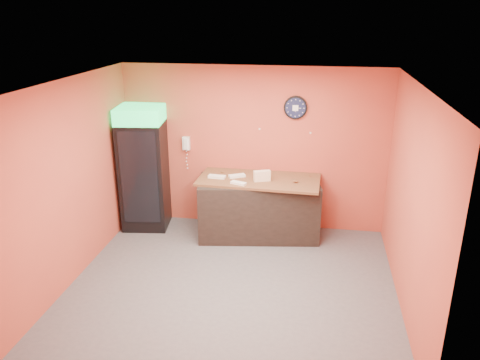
# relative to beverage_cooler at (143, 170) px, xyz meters

# --- Properties ---
(floor) EXTENTS (4.50, 4.50, 0.00)m
(floor) POSITION_rel_beverage_cooler_xyz_m (1.86, -1.60, -1.04)
(floor) COLOR #47474C
(floor) RESTS_ON ground
(back_wall) EXTENTS (4.50, 0.02, 2.80)m
(back_wall) POSITION_rel_beverage_cooler_xyz_m (1.86, 0.40, 0.36)
(back_wall) COLOR #B94B34
(back_wall) RESTS_ON floor
(left_wall) EXTENTS (0.02, 4.00, 2.80)m
(left_wall) POSITION_rel_beverage_cooler_xyz_m (-0.39, -1.60, 0.36)
(left_wall) COLOR #B94B34
(left_wall) RESTS_ON floor
(right_wall) EXTENTS (0.02, 4.00, 2.80)m
(right_wall) POSITION_rel_beverage_cooler_xyz_m (4.11, -1.60, 0.36)
(right_wall) COLOR #B94B34
(right_wall) RESTS_ON floor
(ceiling) EXTENTS (4.50, 4.00, 0.02)m
(ceiling) POSITION_rel_beverage_cooler_xyz_m (1.86, -1.60, 1.76)
(ceiling) COLOR white
(ceiling) RESTS_ON back_wall
(beverage_cooler) EXTENTS (0.84, 0.85, 2.14)m
(beverage_cooler) POSITION_rel_beverage_cooler_xyz_m (0.00, 0.00, 0.00)
(beverage_cooler) COLOR black
(beverage_cooler) RESTS_ON floor
(prep_counter) EXTENTS (2.08, 1.16, 0.99)m
(prep_counter) POSITION_rel_beverage_cooler_xyz_m (2.01, -0.04, -0.55)
(prep_counter) COLOR black
(prep_counter) RESTS_ON floor
(wall_clock) EXTENTS (0.38, 0.06, 0.38)m
(wall_clock) POSITION_rel_beverage_cooler_xyz_m (2.54, 0.37, 1.09)
(wall_clock) COLOR black
(wall_clock) RESTS_ON back_wall
(wall_phone) EXTENTS (0.13, 0.11, 0.23)m
(wall_phone) POSITION_rel_beverage_cooler_xyz_m (0.68, 0.34, 0.41)
(wall_phone) COLOR white
(wall_phone) RESTS_ON back_wall
(butcher_paper) EXTENTS (2.01, 1.00, 0.04)m
(butcher_paper) POSITION_rel_beverage_cooler_xyz_m (2.01, -0.04, -0.04)
(butcher_paper) COLOR brown
(butcher_paper) RESTS_ON prep_counter
(sub_roll_stack) EXTENTS (0.29, 0.19, 0.17)m
(sub_roll_stack) POSITION_rel_beverage_cooler_xyz_m (2.07, -0.15, 0.07)
(sub_roll_stack) COLOR beige
(sub_roll_stack) RESTS_ON butcher_paper
(wrapped_sandwich_left) EXTENTS (0.29, 0.13, 0.04)m
(wrapped_sandwich_left) POSITION_rel_beverage_cooler_xyz_m (1.32, -0.13, 0.00)
(wrapped_sandwich_left) COLOR silver
(wrapped_sandwich_left) RESTS_ON butcher_paper
(wrapped_sandwich_mid) EXTENTS (0.27, 0.18, 0.04)m
(wrapped_sandwich_mid) POSITION_rel_beverage_cooler_xyz_m (1.72, -0.36, -0.00)
(wrapped_sandwich_mid) COLOR silver
(wrapped_sandwich_mid) RESTS_ON butcher_paper
(wrapped_sandwich_right) EXTENTS (0.29, 0.22, 0.04)m
(wrapped_sandwich_right) POSITION_rel_beverage_cooler_xyz_m (1.64, -0.03, 0.00)
(wrapped_sandwich_right) COLOR silver
(wrapped_sandwich_right) RESTS_ON butcher_paper
(kitchen_tool) EXTENTS (0.07, 0.07, 0.07)m
(kitchen_tool) POSITION_rel_beverage_cooler_xyz_m (2.14, 0.06, 0.01)
(kitchen_tool) COLOR silver
(kitchen_tool) RESTS_ON butcher_paper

